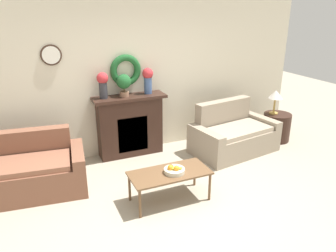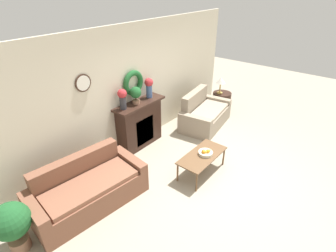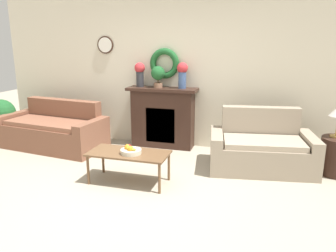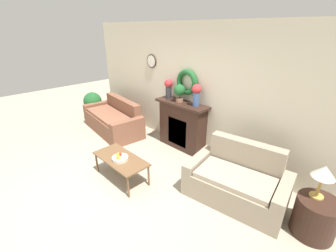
% 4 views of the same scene
% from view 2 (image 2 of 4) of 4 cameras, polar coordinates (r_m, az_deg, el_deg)
% --- Properties ---
extents(ground_plane, '(16.00, 16.00, 0.00)m').
position_cam_2_polar(ground_plane, '(5.35, 12.05, -11.28)').
color(ground_plane, '#9E937F').
extents(wall_back, '(6.80, 0.18, 2.70)m').
position_cam_2_polar(wall_back, '(5.85, -7.21, 8.39)').
color(wall_back, beige).
rests_on(wall_back, ground_plane).
extents(fireplace, '(1.26, 0.41, 1.09)m').
position_cam_2_polar(fireplace, '(5.98, -6.17, 0.43)').
color(fireplace, '#331E16').
rests_on(fireplace, ground_plane).
extents(couch_left, '(1.99, 1.08, 0.84)m').
position_cam_2_polar(couch_left, '(4.77, -16.99, -13.07)').
color(couch_left, brown).
rests_on(couch_left, ground_plane).
extents(loveseat_right, '(1.64, 1.08, 0.90)m').
position_cam_2_polar(loveseat_right, '(6.98, 7.87, 2.52)').
color(loveseat_right, gray).
rests_on(loveseat_right, ground_plane).
extents(coffee_table, '(1.09, 0.52, 0.43)m').
position_cam_2_polar(coffee_table, '(5.20, 7.45, -6.60)').
color(coffee_table, brown).
rests_on(coffee_table, ground_plane).
extents(fruit_bowl, '(0.28, 0.28, 0.12)m').
position_cam_2_polar(fruit_bowl, '(5.17, 8.16, -5.76)').
color(fruit_bowl, beige).
rests_on(fruit_bowl, coffee_table).
extents(side_table_by_loveseat, '(0.53, 0.53, 0.55)m').
position_cam_2_polar(side_table_by_loveseat, '(7.91, 11.53, 5.25)').
color(side_table_by_loveseat, '#331E16').
rests_on(side_table_by_loveseat, ground_plane).
extents(table_lamp, '(0.27, 0.27, 0.47)m').
position_cam_2_polar(table_lamp, '(7.64, 11.41, 9.57)').
color(table_lamp, '#B28E42').
rests_on(table_lamp, side_table_by_loveseat).
extents(vase_on_mantel_left, '(0.19, 0.19, 0.43)m').
position_cam_2_polar(vase_on_mantel_left, '(5.37, -9.89, 6.13)').
color(vase_on_mantel_left, '#2D2D33').
rests_on(vase_on_mantel_left, fireplace).
extents(vase_on_mantel_right, '(0.19, 0.19, 0.45)m').
position_cam_2_polar(vase_on_mantel_right, '(5.87, -4.18, 8.64)').
color(vase_on_mantel_right, '#3D5684').
rests_on(vase_on_mantel_right, fireplace).
extents(potted_plant_on_mantel, '(0.25, 0.25, 0.38)m').
position_cam_2_polar(potted_plant_on_mantel, '(5.58, -7.07, 7.01)').
color(potted_plant_on_mantel, '#8E664C').
rests_on(potted_plant_on_mantel, fireplace).
extents(potted_plant_floor_by_couch, '(0.53, 0.53, 0.82)m').
position_cam_2_polar(potted_plant_floor_by_couch, '(4.37, -30.89, -17.69)').
color(potted_plant_floor_by_couch, '#8E664C').
rests_on(potted_plant_floor_by_couch, ground_plane).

